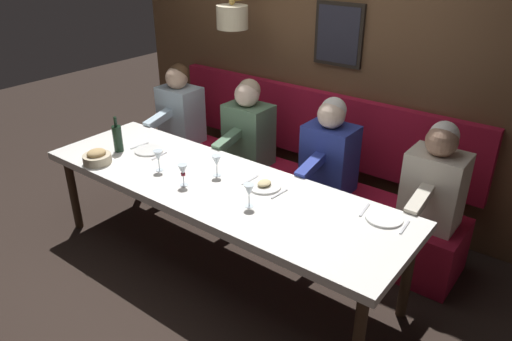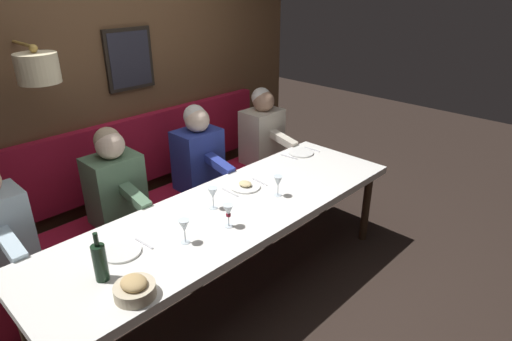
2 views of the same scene
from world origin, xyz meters
TOP-DOWN VIEW (x-y plane):
  - ground_plane at (0.00, 0.00)m, footprint 12.00×12.00m
  - dining_table at (0.00, 0.00)m, footprint 0.90×2.93m
  - banquette_bench at (0.89, 0.00)m, footprint 0.52×3.13m
  - back_wall_panel at (1.46, 0.01)m, footprint 0.59×4.33m
  - diner_nearest at (0.88, -1.29)m, footprint 0.60×0.40m
  - diner_near at (0.88, -0.44)m, footprint 0.60×0.40m
  - diner_middle at (0.88, 0.40)m, footprint 0.60×0.40m
  - diner_far at (0.88, 1.27)m, footprint 0.60×0.40m
  - place_setting_0 at (0.29, -1.18)m, footprint 0.24×0.32m
  - place_setting_1 at (0.08, 0.81)m, footprint 0.24×0.32m
  - place_setting_2 at (0.16, -0.32)m, footprint 0.24×0.31m
  - wine_glass_0 at (0.09, 0.07)m, footprint 0.07×0.07m
  - wine_glass_1 at (-0.11, 0.48)m, footprint 0.07×0.07m
  - wine_glass_2 at (-0.11, -0.40)m, footprint 0.07×0.07m
  - wine_glass_3 at (-0.17, 0.16)m, footprint 0.07×0.07m
  - wine_bottle at (-0.07, 1.01)m, footprint 0.08×0.08m
  - bread_bowl at (-0.32, 0.96)m, footprint 0.22×0.22m

SIDE VIEW (x-z plane):
  - ground_plane at x=0.00m, z-range 0.00..0.00m
  - banquette_bench at x=0.89m, z-range 0.00..0.45m
  - dining_table at x=0.00m, z-range 0.31..1.05m
  - place_setting_0 at x=0.29m, z-range 0.74..0.75m
  - place_setting_1 at x=0.08m, z-range 0.74..0.75m
  - place_setting_2 at x=0.16m, z-range 0.73..0.78m
  - bread_bowl at x=-0.32m, z-range 0.73..0.85m
  - diner_nearest at x=0.88m, z-range 0.42..1.21m
  - diner_near at x=0.88m, z-range 0.42..1.21m
  - diner_middle at x=0.88m, z-range 0.42..1.21m
  - diner_far at x=0.88m, z-range 0.42..1.21m
  - wine_glass_3 at x=-0.17m, z-range 0.77..0.94m
  - wine_bottle at x=-0.07m, z-range 0.71..1.01m
  - wine_glass_0 at x=0.09m, z-range 0.77..0.94m
  - wine_glass_1 at x=-0.11m, z-range 0.77..0.94m
  - wine_glass_2 at x=-0.11m, z-range 0.77..0.94m
  - back_wall_panel at x=1.46m, z-range -0.09..2.81m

